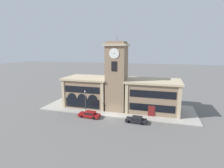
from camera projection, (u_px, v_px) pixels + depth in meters
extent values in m
plane|color=#605E5B|center=(111.00, 117.00, 38.67)|extent=(300.00, 300.00, 0.00)
cube|color=#A39E93|center=(118.00, 108.00, 44.66)|extent=(37.25, 12.72, 0.15)
cube|color=#897056|center=(117.00, 79.00, 41.85)|extent=(4.56, 4.56, 15.49)
cube|color=tan|center=(117.00, 45.00, 40.29)|extent=(5.26, 5.26, 0.45)
cube|color=#897056|center=(117.00, 43.00, 40.19)|extent=(4.19, 4.19, 0.60)
cylinder|color=#4C4C51|center=(117.00, 39.00, 40.01)|extent=(0.10, 0.10, 1.20)
cylinder|color=silver|center=(114.00, 53.00, 38.46)|extent=(2.26, 0.10, 2.26)
cylinder|color=black|center=(114.00, 53.00, 38.39)|extent=(0.18, 0.04, 0.18)
cylinder|color=silver|center=(107.00, 53.00, 41.27)|extent=(0.10, 2.26, 2.26)
cylinder|color=black|center=(107.00, 53.00, 41.29)|extent=(0.04, 0.18, 0.18)
cube|color=black|center=(114.00, 66.00, 39.02)|extent=(1.28, 0.10, 2.20)
cube|color=#897056|center=(89.00, 92.00, 46.46)|extent=(11.07, 8.02, 7.15)
cube|color=tan|center=(88.00, 78.00, 45.72)|extent=(11.77, 8.72, 0.45)
cube|color=tan|center=(63.00, 94.00, 44.00)|extent=(0.70, 0.16, 7.15)
cube|color=tan|center=(102.00, 97.00, 41.24)|extent=(0.70, 0.16, 7.15)
cube|color=black|center=(82.00, 90.00, 42.33)|extent=(9.07, 0.10, 1.57)
cube|color=black|center=(82.00, 103.00, 43.00)|extent=(8.85, 0.10, 2.29)
cylinder|color=black|center=(72.00, 98.00, 43.50)|extent=(2.43, 0.06, 2.43)
cylinder|color=black|center=(82.00, 99.00, 42.77)|extent=(2.43, 0.06, 2.43)
cylinder|color=black|center=(93.00, 100.00, 42.03)|extent=(2.43, 0.06, 2.43)
cube|color=#897056|center=(153.00, 97.00, 42.02)|extent=(12.04, 8.02, 7.14)
cube|color=tan|center=(154.00, 81.00, 41.27)|extent=(12.74, 8.72, 0.45)
cube|color=tan|center=(126.00, 99.00, 39.68)|extent=(0.70, 0.16, 7.14)
cube|color=tan|center=(179.00, 104.00, 36.67)|extent=(0.70, 0.16, 7.14)
cube|color=black|center=(152.00, 94.00, 37.89)|extent=(9.88, 0.10, 1.57)
cube|color=maroon|center=(151.00, 111.00, 38.63)|extent=(1.50, 0.12, 2.57)
cube|color=black|center=(152.00, 108.00, 38.49)|extent=(9.88, 0.10, 1.60)
cube|color=maroon|center=(89.00, 115.00, 38.47)|extent=(4.81, 2.09, 0.67)
cube|color=maroon|center=(90.00, 113.00, 38.30)|extent=(2.35, 1.78, 0.46)
cube|color=black|center=(90.00, 113.00, 38.30)|extent=(2.26, 1.81, 0.34)
cylinder|color=black|center=(82.00, 116.00, 38.21)|extent=(0.71, 0.26, 0.70)
cylinder|color=black|center=(85.00, 114.00, 39.72)|extent=(0.71, 0.26, 0.70)
cylinder|color=black|center=(94.00, 118.00, 37.29)|extent=(0.71, 0.26, 0.70)
cylinder|color=black|center=(97.00, 115.00, 38.79)|extent=(0.71, 0.26, 0.70)
cube|color=black|center=(136.00, 120.00, 35.73)|extent=(4.33, 1.99, 0.61)
cube|color=black|center=(137.00, 118.00, 35.57)|extent=(2.12, 1.69, 0.47)
cube|color=black|center=(137.00, 118.00, 35.57)|extent=(2.04, 1.72, 0.35)
cylinder|color=black|center=(129.00, 122.00, 35.46)|extent=(0.63, 0.25, 0.62)
cylinder|color=black|center=(131.00, 119.00, 36.89)|extent=(0.63, 0.25, 0.62)
cylinder|color=black|center=(142.00, 123.00, 34.63)|extent=(0.63, 0.25, 0.62)
cylinder|color=black|center=(143.00, 120.00, 36.06)|extent=(0.63, 0.25, 0.62)
cylinder|color=#4C4C51|center=(85.00, 103.00, 40.38)|extent=(0.12, 0.12, 4.96)
sphere|color=silver|center=(85.00, 91.00, 39.86)|extent=(0.36, 0.36, 0.36)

